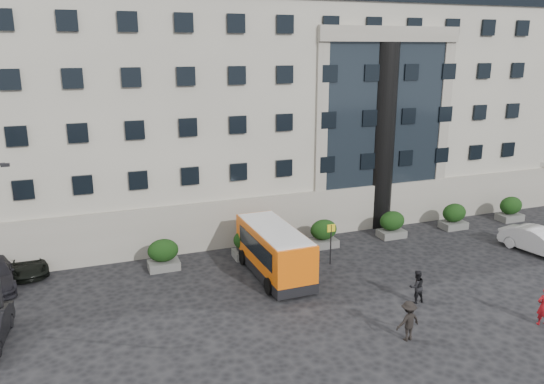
{
  "coord_description": "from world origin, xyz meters",
  "views": [
    {
      "loc": [
        -8.24,
        -21.54,
        12.58
      ],
      "look_at": [
        1.59,
        4.56,
        5.0
      ],
      "focal_mm": 35.0,
      "sensor_mm": 36.0,
      "label": 1
    }
  ],
  "objects_px": {
    "hedge_b": "(248,243)",
    "pedestrian_c": "(408,321)",
    "bus_stop_sign": "(331,237)",
    "pedestrian_b": "(416,286)",
    "hedge_a": "(163,254)",
    "hedge_f": "(511,209)",
    "minibus": "(274,250)",
    "white_taxi": "(539,241)",
    "hedge_e": "(454,216)",
    "red_truck": "(25,212)",
    "parked_car_d": "(27,262)",
    "hedge_d": "(392,224)",
    "hedge_c": "(324,233)",
    "pedestrian_a": "(544,306)"
  },
  "relations": [
    {
      "from": "hedge_b",
      "to": "pedestrian_c",
      "type": "xyz_separation_m",
      "value": [
        3.65,
        -11.71,
        -0.0
      ]
    },
    {
      "from": "bus_stop_sign",
      "to": "pedestrian_b",
      "type": "relative_size",
      "value": 1.45
    },
    {
      "from": "hedge_a",
      "to": "hedge_f",
      "type": "relative_size",
      "value": 1.0
    },
    {
      "from": "minibus",
      "to": "white_taxi",
      "type": "height_order",
      "value": "minibus"
    },
    {
      "from": "hedge_e",
      "to": "bus_stop_sign",
      "type": "relative_size",
      "value": 0.73
    },
    {
      "from": "bus_stop_sign",
      "to": "red_truck",
      "type": "distance_m",
      "value": 22.06
    },
    {
      "from": "hedge_e",
      "to": "red_truck",
      "type": "xyz_separation_m",
      "value": [
        -28.85,
        10.55,
        0.37
      ]
    },
    {
      "from": "parked_car_d",
      "to": "pedestrian_c",
      "type": "relative_size",
      "value": 2.39
    },
    {
      "from": "hedge_e",
      "to": "pedestrian_b",
      "type": "bearing_deg",
      "value": -137.06
    },
    {
      "from": "minibus",
      "to": "parked_car_d",
      "type": "xyz_separation_m",
      "value": [
        -13.27,
        5.5,
        -0.94
      ]
    },
    {
      "from": "hedge_b",
      "to": "hedge_d",
      "type": "distance_m",
      "value": 10.4
    },
    {
      "from": "hedge_c",
      "to": "minibus",
      "type": "bearing_deg",
      "value": -146.29
    },
    {
      "from": "bus_stop_sign",
      "to": "pedestrian_a",
      "type": "relative_size",
      "value": 1.34
    },
    {
      "from": "hedge_b",
      "to": "hedge_e",
      "type": "bearing_deg",
      "value": 0.0
    },
    {
      "from": "minibus",
      "to": "pedestrian_b",
      "type": "relative_size",
      "value": 3.91
    },
    {
      "from": "white_taxi",
      "to": "pedestrian_b",
      "type": "xyz_separation_m",
      "value": [
        -11.31,
        -2.99,
        0.08
      ]
    },
    {
      "from": "red_truck",
      "to": "parked_car_d",
      "type": "bearing_deg",
      "value": -94.84
    },
    {
      "from": "hedge_b",
      "to": "pedestrian_b",
      "type": "distance_m",
      "value": 10.73
    },
    {
      "from": "pedestrian_a",
      "to": "red_truck",
      "type": "bearing_deg",
      "value": -28.4
    },
    {
      "from": "parked_car_d",
      "to": "pedestrian_c",
      "type": "bearing_deg",
      "value": -49.24
    },
    {
      "from": "hedge_d",
      "to": "hedge_a",
      "type": "bearing_deg",
      "value": 180.0
    },
    {
      "from": "hedge_d",
      "to": "pedestrian_c",
      "type": "xyz_separation_m",
      "value": [
        -6.75,
        -11.71,
        -0.0
      ]
    },
    {
      "from": "hedge_b",
      "to": "hedge_f",
      "type": "xyz_separation_m",
      "value": [
        20.8,
        0.0,
        0.0
      ]
    },
    {
      "from": "hedge_b",
      "to": "hedge_c",
      "type": "height_order",
      "value": "same"
    },
    {
      "from": "hedge_e",
      "to": "pedestrian_c",
      "type": "xyz_separation_m",
      "value": [
        -11.95,
        -11.71,
        -0.0
      ]
    },
    {
      "from": "hedge_d",
      "to": "minibus",
      "type": "distance_m",
      "value": 10.32
    },
    {
      "from": "pedestrian_a",
      "to": "pedestrian_b",
      "type": "distance_m",
      "value": 5.82
    },
    {
      "from": "parked_car_d",
      "to": "pedestrian_a",
      "type": "xyz_separation_m",
      "value": [
        23.07,
        -15.21,
        0.33
      ]
    },
    {
      "from": "pedestrian_b",
      "to": "hedge_d",
      "type": "bearing_deg",
      "value": -114.45
    },
    {
      "from": "pedestrian_b",
      "to": "white_taxi",
      "type": "bearing_deg",
      "value": -163.9
    },
    {
      "from": "minibus",
      "to": "parked_car_d",
      "type": "relative_size",
      "value": 1.54
    },
    {
      "from": "pedestrian_a",
      "to": "white_taxi",
      "type": "bearing_deg",
      "value": -119.11
    },
    {
      "from": "hedge_d",
      "to": "hedge_c",
      "type": "bearing_deg",
      "value": 180.0
    },
    {
      "from": "red_truck",
      "to": "pedestrian_a",
      "type": "relative_size",
      "value": 2.64
    },
    {
      "from": "hedge_a",
      "to": "pedestrian_a",
      "type": "bearing_deg",
      "value": -39.42
    },
    {
      "from": "hedge_e",
      "to": "bus_stop_sign",
      "type": "xyz_separation_m",
      "value": [
        -11.3,
        -2.8,
        0.8
      ]
    },
    {
      "from": "hedge_a",
      "to": "white_taxi",
      "type": "relative_size",
      "value": 0.38
    },
    {
      "from": "white_taxi",
      "to": "hedge_b",
      "type": "bearing_deg",
      "value": 149.71
    },
    {
      "from": "hedge_a",
      "to": "hedge_b",
      "type": "relative_size",
      "value": 1.0
    },
    {
      "from": "hedge_a",
      "to": "red_truck",
      "type": "distance_m",
      "value": 13.28
    },
    {
      "from": "parked_car_d",
      "to": "white_taxi",
      "type": "distance_m",
      "value": 31.27
    },
    {
      "from": "red_truck",
      "to": "parked_car_d",
      "type": "relative_size",
      "value": 1.12
    },
    {
      "from": "parked_car_d",
      "to": "red_truck",
      "type": "bearing_deg",
      "value": 85.46
    },
    {
      "from": "white_taxi",
      "to": "parked_car_d",
      "type": "bearing_deg",
      "value": 152.84
    },
    {
      "from": "parked_car_d",
      "to": "pedestrian_c",
      "type": "xyz_separation_m",
      "value": [
        16.35,
        -14.12,
        0.31
      ]
    },
    {
      "from": "parked_car_d",
      "to": "pedestrian_b",
      "type": "bearing_deg",
      "value": -39.12
    },
    {
      "from": "hedge_b",
      "to": "hedge_f",
      "type": "relative_size",
      "value": 1.0
    },
    {
      "from": "hedge_a",
      "to": "hedge_f",
      "type": "bearing_deg",
      "value": 0.0
    },
    {
      "from": "parked_car_d",
      "to": "hedge_c",
      "type": "bearing_deg",
      "value": -16.11
    },
    {
      "from": "hedge_c",
      "to": "pedestrian_b",
      "type": "xyz_separation_m",
      "value": [
        0.96,
        -8.78,
        -0.06
      ]
    }
  ]
}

